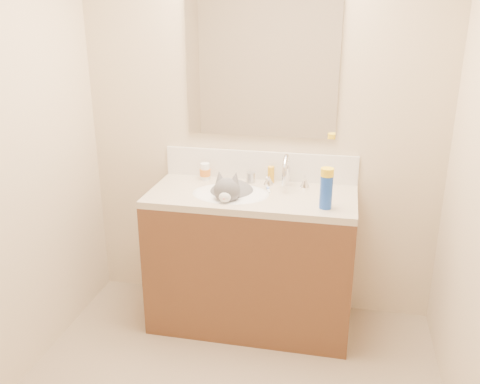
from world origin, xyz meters
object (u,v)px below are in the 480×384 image
at_px(vanity_cabinet, 251,262).
at_px(basin, 231,205).
at_px(silver_jar, 251,177).
at_px(faucet, 286,174).
at_px(pill_bottle, 205,171).
at_px(spray_can, 326,192).
at_px(amber_bottle, 271,175).
at_px(cat, 231,197).

height_order(vanity_cabinet, basin, basin).
bearing_deg(silver_jar, faucet, -13.84).
bearing_deg(pill_bottle, spray_can, -23.81).
height_order(vanity_cabinet, amber_bottle, amber_bottle).
bearing_deg(faucet, vanity_cabinet, -142.71).
bearing_deg(cat, amber_bottle, 45.10).
height_order(vanity_cabinet, pill_bottle, pill_bottle).
bearing_deg(vanity_cabinet, pill_bottle, 150.73).
height_order(faucet, pill_bottle, faucet).
relative_size(cat, pill_bottle, 3.87).
distance_m(vanity_cabinet, basin, 0.40).
relative_size(basin, amber_bottle, 4.39).
relative_size(faucet, silver_jar, 4.41).
bearing_deg(faucet, cat, -154.82).
bearing_deg(silver_jar, cat, -111.91).
xyz_separation_m(vanity_cabinet, amber_bottle, (0.08, 0.21, 0.50)).
bearing_deg(spray_can, silver_jar, 144.06).
bearing_deg(spray_can, amber_bottle, 133.99).
height_order(basin, faucet, faucet).
distance_m(cat, amber_bottle, 0.31).
height_order(faucet, spray_can, faucet).
xyz_separation_m(silver_jar, amber_bottle, (0.12, 0.02, 0.02)).
relative_size(basin, pill_bottle, 4.27).
distance_m(vanity_cabinet, cat, 0.44).
xyz_separation_m(cat, pill_bottle, (-0.21, 0.19, 0.08)).
bearing_deg(faucet, pill_bottle, 174.55).
distance_m(faucet, cat, 0.35).
relative_size(basin, cat, 1.10).
relative_size(vanity_cabinet, silver_jar, 18.92).
xyz_separation_m(faucet, pill_bottle, (-0.51, 0.05, -0.03)).
distance_m(vanity_cabinet, silver_jar, 0.52).
bearing_deg(faucet, amber_bottle, 143.36).
bearing_deg(cat, silver_jar, 65.81).
relative_size(vanity_cabinet, pill_bottle, 11.40).
bearing_deg(spray_can, basin, 167.73).
height_order(pill_bottle, silver_jar, pill_bottle).
xyz_separation_m(pill_bottle, spray_can, (0.76, -0.34, 0.04)).
bearing_deg(amber_bottle, faucet, -36.64).
bearing_deg(cat, spray_can, -16.98).
xyz_separation_m(faucet, cat, (-0.30, -0.14, -0.12)).
bearing_deg(vanity_cabinet, amber_bottle, 69.83).
relative_size(basin, silver_jar, 7.09).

